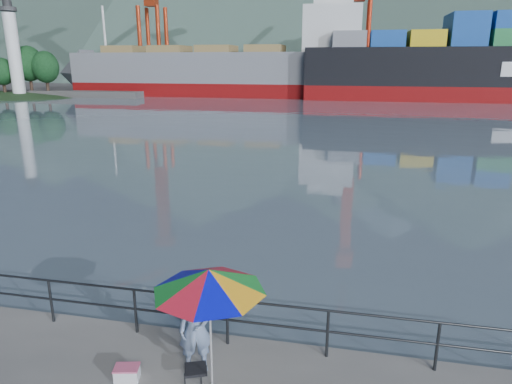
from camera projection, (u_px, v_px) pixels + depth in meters
harbor_water at (337, 82)px, 130.55m from camera, size 500.00×280.00×0.00m
far_dock at (379, 89)px, 93.76m from camera, size 200.00×40.00×0.40m
guardrail at (92, 305)px, 9.77m from camera, size 22.00×0.06×1.03m
container_stacks at (508, 77)px, 88.44m from camera, size 58.00×5.40×7.80m
fisherman at (196, 328)px, 8.31m from camera, size 0.74×0.62×1.73m
beach_umbrella at (209, 281)px, 7.41m from camera, size 2.01×2.01×2.32m
folding_stool at (196, 374)px, 8.21m from camera, size 0.50×0.50×0.25m
cooler_bag at (127, 374)px, 8.21m from camera, size 0.48×0.37×0.25m
fishing_rod at (225, 336)px, 9.58m from camera, size 0.69×1.68×1.27m
bulk_carrier at (240, 70)px, 78.14m from camera, size 54.54×9.44×14.50m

